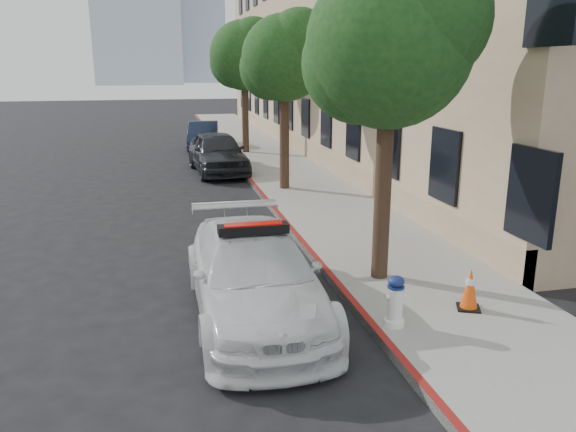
% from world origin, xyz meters
% --- Properties ---
extents(ground, '(120.00, 120.00, 0.00)m').
position_xyz_m(ground, '(0.00, 0.00, 0.00)').
color(ground, black).
rests_on(ground, ground).
extents(sidewalk, '(3.20, 50.00, 0.15)m').
position_xyz_m(sidewalk, '(3.60, 10.00, 0.07)').
color(sidewalk, gray).
rests_on(sidewalk, ground).
extents(curb_strip, '(0.12, 50.00, 0.15)m').
position_xyz_m(curb_strip, '(2.06, 10.00, 0.07)').
color(curb_strip, maroon).
rests_on(curb_strip, ground).
extents(building, '(8.00, 36.00, 10.00)m').
position_xyz_m(building, '(9.20, 15.00, 5.00)').
color(building, tan).
rests_on(building, ground).
extents(tree_near, '(2.92, 2.82, 5.62)m').
position_xyz_m(tree_near, '(2.93, -2.01, 4.27)').
color(tree_near, black).
rests_on(tree_near, sidewalk).
extents(tree_mid, '(2.77, 2.64, 5.43)m').
position_xyz_m(tree_mid, '(2.93, 5.99, 4.16)').
color(tree_mid, black).
rests_on(tree_mid, sidewalk).
extents(tree_far, '(3.10, 3.00, 5.81)m').
position_xyz_m(tree_far, '(2.93, 13.99, 4.39)').
color(tree_far, black).
rests_on(tree_far, sidewalk).
extents(police_car, '(1.99, 4.83, 1.55)m').
position_xyz_m(police_car, '(0.43, -2.83, 0.70)').
color(police_car, white).
rests_on(police_car, ground).
extents(parked_car_mid, '(2.14, 4.65, 1.54)m').
position_xyz_m(parked_car_mid, '(1.20, 9.90, 0.77)').
color(parked_car_mid, black).
rests_on(parked_car_mid, ground).
extents(parked_car_far, '(1.84, 4.13, 1.32)m').
position_xyz_m(parked_car_far, '(1.20, 16.35, 0.66)').
color(parked_car_far, '#151E34').
rests_on(parked_car_far, ground).
extents(fire_hydrant, '(0.32, 0.30, 0.79)m').
position_xyz_m(fire_hydrant, '(2.35, -3.96, 0.53)').
color(fire_hydrant, white).
rests_on(fire_hydrant, sidewalk).
extents(traffic_cone, '(0.46, 0.46, 0.68)m').
position_xyz_m(traffic_cone, '(3.75, -3.67, 0.48)').
color(traffic_cone, black).
rests_on(traffic_cone, sidewalk).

